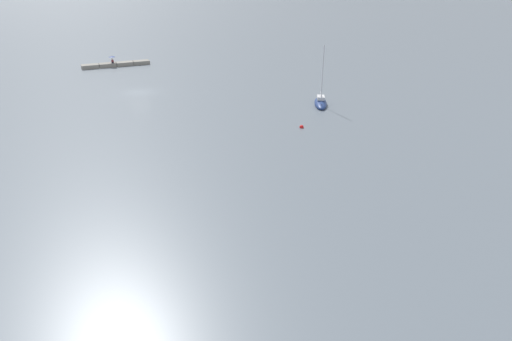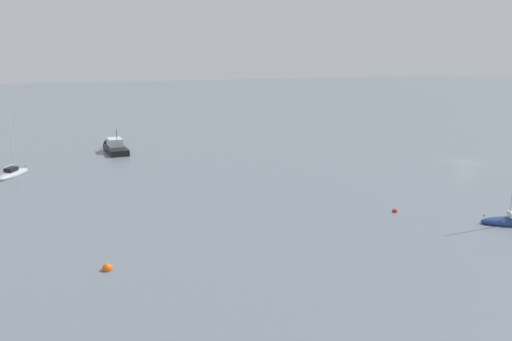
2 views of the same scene
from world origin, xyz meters
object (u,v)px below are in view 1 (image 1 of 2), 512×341
Objects in this scene: sailboat_navy_mid at (321,103)px; umbrella_open_navy at (112,57)px; person_seated_maroon_left at (113,62)px; mooring_buoy_near at (302,127)px.

umbrella_open_navy is at bearing -30.68° from sailboat_navy_mid.
sailboat_navy_mid reaches higher than person_seated_maroon_left.
mooring_buoy_near is at bearing 107.44° from umbrella_open_navy.
sailboat_navy_mid is 9.42m from mooring_buoy_near.
person_seated_maroon_left is at bearing -72.51° from mooring_buoy_near.
sailboat_navy_mid is (-20.04, 35.90, -1.49)m from umbrella_open_navy.
person_seated_maroon_left is 0.58× the size of umbrella_open_navy.
person_seated_maroon_left is 44.49m from mooring_buoy_near.
person_seated_maroon_left is at bearing 86.62° from umbrella_open_navy.
umbrella_open_navy is 41.14m from sailboat_navy_mid.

